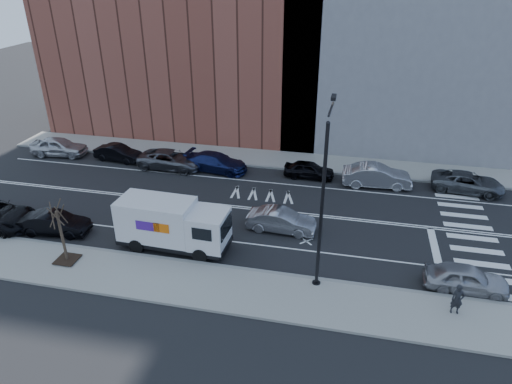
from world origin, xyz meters
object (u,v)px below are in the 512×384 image
at_px(fedex_van, 172,224).
at_px(driving_sedan, 281,221).
at_px(far_parked_a, 59,147).
at_px(near_parked_front, 466,278).
at_px(pedestrian, 457,299).
at_px(far_parked_b, 118,153).

distance_m(fedex_van, driving_sedan, 6.82).
bearing_deg(far_parked_a, near_parked_front, -115.86).
relative_size(driving_sedan, pedestrian, 2.72).
bearing_deg(near_parked_front, far_parked_b, 65.96).
bearing_deg(far_parked_a, driving_sedan, -116.28).
bearing_deg(far_parked_a, far_parked_b, -94.58).
bearing_deg(fedex_van, pedestrian, -7.50).
bearing_deg(far_parked_b, fedex_van, -133.32).
height_order(fedex_van, pedestrian, fedex_van).
bearing_deg(driving_sedan, fedex_van, 121.03).
xyz_separation_m(fedex_van, far_parked_b, (-9.53, 11.46, -0.90)).
bearing_deg(pedestrian, far_parked_b, 146.89).
distance_m(driving_sedan, near_parked_front, 10.94).
bearing_deg(driving_sedan, near_parked_front, -107.44).
relative_size(fedex_van, driving_sedan, 1.54).
height_order(fedex_van, far_parked_b, fedex_van).
bearing_deg(near_parked_front, driving_sedan, 70.94).
xyz_separation_m(fedex_van, far_parked_a, (-15.13, 11.41, -0.76)).
relative_size(far_parked_a, driving_sedan, 1.11).
distance_m(far_parked_a, far_parked_b, 5.60).
height_order(far_parked_a, far_parked_b, far_parked_a).
bearing_deg(fedex_van, far_parked_b, 131.90).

